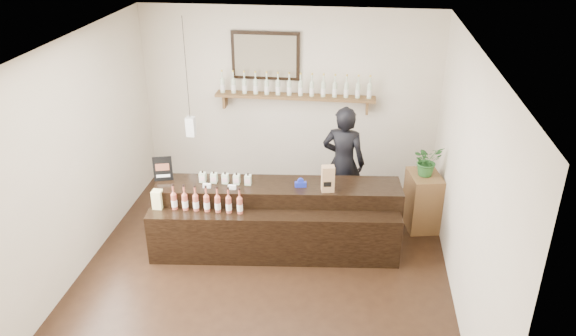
{
  "coord_description": "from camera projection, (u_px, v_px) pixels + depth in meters",
  "views": [
    {
      "loc": [
        1.01,
        -5.6,
        4.19
      ],
      "look_at": [
        0.21,
        0.7,
        1.12
      ],
      "focal_mm": 35.0,
      "sensor_mm": 36.0,
      "label": 1
    }
  ],
  "objects": [
    {
      "name": "ground",
      "position": [
        264.0,
        273.0,
        6.93
      ],
      "size": [
        5.0,
        5.0,
        0.0
      ],
      "primitive_type": "plane",
      "color": "black",
      "rests_on": "ground"
    },
    {
      "name": "room_shell",
      "position": [
        261.0,
        147.0,
        6.19
      ],
      "size": [
        5.0,
        5.0,
        5.0
      ],
      "color": "beige",
      "rests_on": "ground"
    },
    {
      "name": "promo_sign",
      "position": [
        163.0,
        169.0,
        7.19
      ],
      "size": [
        0.24,
        0.09,
        0.34
      ],
      "color": "black",
      "rests_on": "counter"
    },
    {
      "name": "shopkeeper",
      "position": [
        344.0,
        156.0,
        7.81
      ],
      "size": [
        0.75,
        0.56,
        1.88
      ],
      "primitive_type": "imported",
      "rotation": [
        0.0,
        0.0,
        2.97
      ],
      "color": "black",
      "rests_on": "ground"
    },
    {
      "name": "tape_dispenser",
      "position": [
        301.0,
        183.0,
        7.09
      ],
      "size": [
        0.15,
        0.08,
        0.12
      ],
      "color": "#1623A0",
      "rests_on": "counter"
    },
    {
      "name": "counter",
      "position": [
        276.0,
        220.0,
        7.27
      ],
      "size": [
        3.19,
        1.13,
        1.03
      ],
      "color": "black",
      "rests_on": "ground"
    },
    {
      "name": "back_wall_decor",
      "position": [
        279.0,
        80.0,
        8.31
      ],
      "size": [
        2.66,
        0.96,
        1.69
      ],
      "color": "#56371D",
      "rests_on": "ground"
    },
    {
      "name": "paper_bag",
      "position": [
        328.0,
        179.0,
        6.93
      ],
      "size": [
        0.17,
        0.14,
        0.34
      ],
      "color": "#977549",
      "rests_on": "counter"
    },
    {
      "name": "potted_plant",
      "position": [
        427.0,
        160.0,
        7.49
      ],
      "size": [
        0.5,
        0.48,
        0.42
      ],
      "primitive_type": "imported",
      "rotation": [
        0.0,
        0.0,
        0.53
      ],
      "color": "#265A24",
      "rests_on": "side_cabinet"
    },
    {
      "name": "side_cabinet",
      "position": [
        422.0,
        201.0,
        7.76
      ],
      "size": [
        0.5,
        0.62,
        0.8
      ],
      "color": "#56371D",
      "rests_on": "ground"
    }
  ]
}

